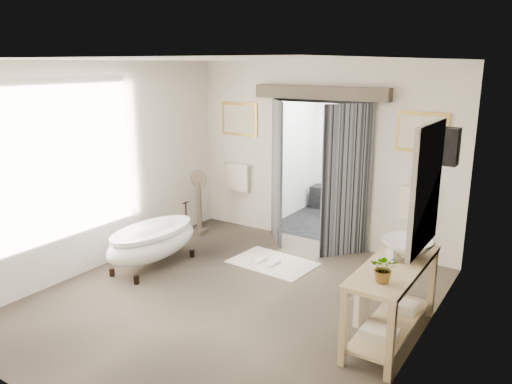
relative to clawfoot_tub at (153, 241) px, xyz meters
The scene contains 13 objects.
ground_plane 1.60m from the clawfoot_tub, ahead, with size 5.00×5.00×0.00m, color brown.
room_shell 2.13m from the clawfoot_tub, 13.72° to the right, with size 4.52×5.02×2.91m.
shower_room 4.09m from the clawfoot_tub, 67.73° to the left, with size 2.22×2.01×2.51m.
back_wall_dressing 2.84m from the clawfoot_tub, 53.48° to the left, with size 3.82×0.72×2.52m.
clawfoot_tub is the anchor object (origin of this frame).
vanity 3.49m from the clawfoot_tub, ahead, with size 0.57×1.60×0.85m.
pedestal_mirror 1.53m from the clawfoot_tub, 103.21° to the left, with size 0.33×0.21×1.12m.
rug 1.78m from the clawfoot_tub, 36.03° to the left, with size 1.20×0.80×0.01m, color beige.
slippers 1.68m from the clawfoot_tub, 35.01° to the left, with size 0.33×0.25×0.05m.
basin 3.60m from the clawfoot_tub, ahead, with size 0.56×0.56×0.19m, color white.
plant 3.65m from the clawfoot_tub, ahead, with size 0.26×0.22×0.29m, color gray.
soap_bottle_a 3.49m from the clawfoot_tub, ahead, with size 0.09×0.09×0.20m, color gray.
soap_bottle_b 3.56m from the clawfoot_tub, ahead, with size 0.12×0.12×0.16m, color gray.
Camera 1 is at (3.37, -4.62, 2.87)m, focal length 35.00 mm.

